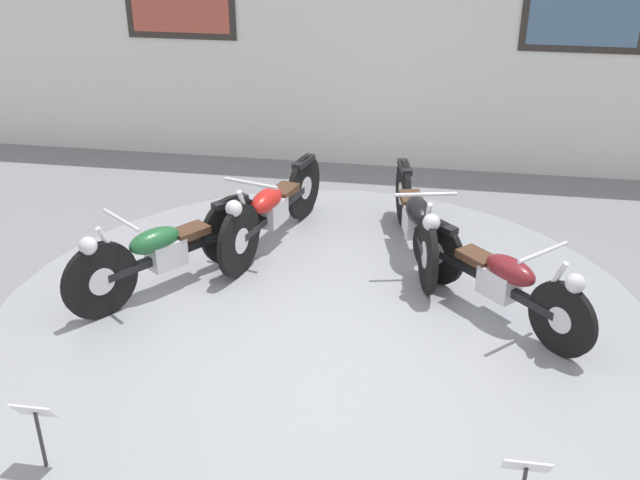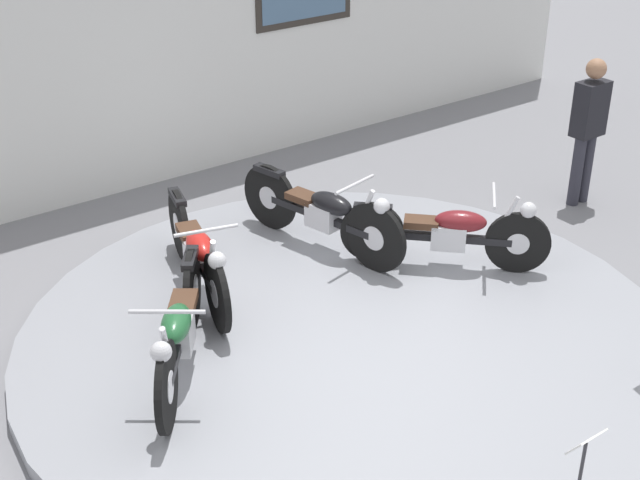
% 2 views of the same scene
% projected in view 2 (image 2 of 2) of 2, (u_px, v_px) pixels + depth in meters
% --- Properties ---
extents(ground_plane, '(60.00, 60.00, 0.00)m').
position_uv_depth(ground_plane, '(347.00, 342.00, 7.55)').
color(ground_plane, slate).
extents(display_platform, '(5.52, 5.52, 0.14)m').
position_uv_depth(display_platform, '(347.00, 335.00, 7.52)').
color(display_platform, gray).
rests_on(display_platform, ground_plane).
extents(back_wall, '(14.00, 0.22, 3.71)m').
position_uv_depth(back_wall, '(117.00, 27.00, 9.57)').
color(back_wall, silver).
rests_on(back_wall, ground_plane).
extents(motorcycle_green, '(1.26, 1.65, 0.81)m').
position_uv_depth(motorcycle_green, '(179.00, 329.00, 6.76)').
color(motorcycle_green, black).
rests_on(motorcycle_green, display_platform).
extents(motorcycle_red, '(0.67, 1.97, 0.82)m').
position_uv_depth(motorcycle_red, '(198.00, 252.00, 7.83)').
color(motorcycle_red, black).
rests_on(motorcycle_red, display_platform).
extents(motorcycle_black, '(0.60, 1.99, 0.82)m').
position_uv_depth(motorcycle_black, '(323.00, 212.00, 8.56)').
color(motorcycle_black, black).
rests_on(motorcycle_black, display_platform).
extents(motorcycle_maroon, '(1.41, 1.43, 0.78)m').
position_uv_depth(motorcycle_maroon, '(449.00, 231.00, 8.26)').
color(motorcycle_maroon, black).
rests_on(motorcycle_maroon, display_platform).
extents(info_placard_front_centre, '(0.26, 0.11, 0.51)m').
position_uv_depth(info_placard_front_centre, '(585.00, 450.00, 5.60)').
color(info_placard_front_centre, '#333338').
rests_on(info_placard_front_centre, display_platform).
extents(visitor_standing, '(0.36, 0.22, 1.65)m').
position_uv_depth(visitor_standing, '(588.00, 124.00, 9.58)').
color(visitor_standing, '#2D2D38').
rests_on(visitor_standing, ground_plane).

